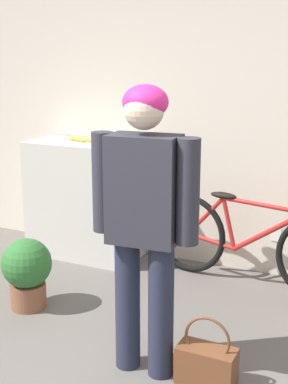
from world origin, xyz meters
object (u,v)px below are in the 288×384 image
object	(u,v)px
bicycle	(250,243)
potted_plant	(27,270)
handbag	(206,363)
person	(144,210)
banana	(82,139)

from	to	relation	value
bicycle	potted_plant	bearing A→B (deg)	-133.95
handbag	potted_plant	xyz separation A→B (m)	(-1.46, 0.33, 0.16)
person	potted_plant	xyz separation A→B (m)	(-1.09, 0.35, -0.67)
person	handbag	bearing A→B (deg)	-1.71
potted_plant	bicycle	bearing A→B (deg)	38.08
banana	potted_plant	xyz separation A→B (m)	(0.21, -1.10, -0.77)
banana	person	bearing A→B (deg)	-48.11
bicycle	banana	world-z (taller)	banana
handbag	bicycle	bearing A→B (deg)	95.49
bicycle	potted_plant	xyz separation A→B (m)	(-1.33, -1.04, -0.07)
handbag	potted_plant	size ratio (longest dim) A/B	0.78
handbag	potted_plant	world-z (taller)	potted_plant
banana	bicycle	bearing A→B (deg)	-2.28
bicycle	handbag	bearing A→B (deg)	-76.55
person	bicycle	world-z (taller)	person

